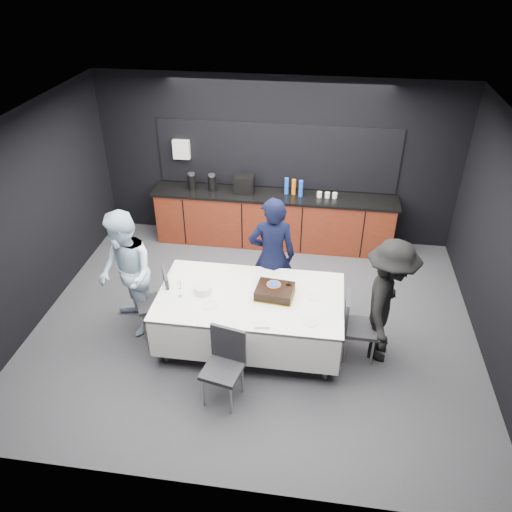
{
  "coord_description": "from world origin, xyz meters",
  "views": [
    {
      "loc": [
        0.78,
        -5.31,
        4.57
      ],
      "look_at": [
        0.0,
        0.1,
        1.05
      ],
      "focal_mm": 35.0,
      "sensor_mm": 36.0,
      "label": 1
    }
  ],
  "objects": [
    {
      "name": "chair_near",
      "position": [
        -0.15,
        -1.31,
        0.53
      ],
      "size": [
        0.5,
        0.5,
        0.92
      ],
      "color": "#28292D",
      "rests_on": "ground"
    },
    {
      "name": "loose_plate_right_b",
      "position": [
        0.77,
        -0.79,
        0.78
      ],
      "size": [
        0.2,
        0.2,
        0.01
      ],
      "primitive_type": "cylinder",
      "color": "white",
      "rests_on": "party_table"
    },
    {
      "name": "ground",
      "position": [
        0.0,
        0.0,
        0.0
      ],
      "size": [
        6.0,
        6.0,
        0.0
      ],
      "primitive_type": "plane",
      "color": "#414146",
      "rests_on": "ground"
    },
    {
      "name": "loose_plate_near",
      "position": [
        -0.46,
        -0.65,
        0.78
      ],
      "size": [
        0.2,
        0.2,
        0.01
      ],
      "primitive_type": "cylinder",
      "color": "white",
      "rests_on": "party_table"
    },
    {
      "name": "loose_plate_far",
      "position": [
        0.07,
        -0.06,
        0.78
      ],
      "size": [
        0.21,
        0.21,
        0.01
      ],
      "primitive_type": "cylinder",
      "color": "white",
      "rests_on": "party_table"
    },
    {
      "name": "plate_stack",
      "position": [
        -0.6,
        -0.42,
        0.83
      ],
      "size": [
        0.22,
        0.22,
        0.1
      ],
      "primitive_type": "cylinder",
      "color": "white",
      "rests_on": "party_table"
    },
    {
      "name": "kitchenette",
      "position": [
        -0.02,
        2.22,
        0.54
      ],
      "size": [
        4.1,
        0.64,
        2.05
      ],
      "color": "#591C0E",
      "rests_on": "ground"
    },
    {
      "name": "cake_assembly",
      "position": [
        0.3,
        -0.35,
        0.84
      ],
      "size": [
        0.53,
        0.45,
        0.16
      ],
      "color": "yellow",
      "rests_on": "party_table"
    },
    {
      "name": "person_left",
      "position": [
        -1.64,
        -0.31,
        0.88
      ],
      "size": [
        1.05,
        1.08,
        1.76
      ],
      "primitive_type": "imported",
      "rotation": [
        0.0,
        0.0,
        -0.92
      ],
      "color": "silver",
      "rests_on": "ground"
    },
    {
      "name": "party_table",
      "position": [
        0.0,
        -0.4,
        0.64
      ],
      "size": [
        2.32,
        1.32,
        0.78
      ],
      "color": "#99999E",
      "rests_on": "ground"
    },
    {
      "name": "champagne_flute",
      "position": [
        -0.86,
        -0.54,
        0.94
      ],
      "size": [
        0.06,
        0.06,
        0.22
      ],
      "color": "white",
      "rests_on": "party_table"
    },
    {
      "name": "person_center",
      "position": [
        0.18,
        0.36,
        0.89
      ],
      "size": [
        0.72,
        0.54,
        1.77
      ],
      "primitive_type": "imported",
      "rotation": [
        0.0,
        0.0,
        3.34
      ],
      "color": "black",
      "rests_on": "ground"
    },
    {
      "name": "room_shell",
      "position": [
        0.0,
        0.0,
        1.86
      ],
      "size": [
        6.04,
        5.04,
        2.82
      ],
      "color": "white",
      "rests_on": "ground"
    },
    {
      "name": "chair_right",
      "position": [
        1.31,
        -0.43,
        0.53
      ],
      "size": [
        0.43,
        0.43,
        0.92
      ],
      "color": "#28292D",
      "rests_on": "ground"
    },
    {
      "name": "loose_plate_right_a",
      "position": [
        0.78,
        -0.32,
        0.78
      ],
      "size": [
        0.19,
        0.19,
        0.01
      ],
      "primitive_type": "cylinder",
      "color": "white",
      "rests_on": "party_table"
    },
    {
      "name": "fork_pile",
      "position": [
        0.22,
        -0.95,
        0.79
      ],
      "size": [
        0.19,
        0.14,
        0.03
      ],
      "primitive_type": "cube",
      "rotation": [
        0.0,
        0.0,
        0.16
      ],
      "color": "white",
      "rests_on": "party_table"
    },
    {
      "name": "person_right",
      "position": [
        1.67,
        -0.37,
        0.84
      ],
      "size": [
        0.81,
        1.18,
        1.68
      ],
      "primitive_type": "imported",
      "rotation": [
        0.0,
        0.0,
        1.39
      ],
      "color": "black",
      "rests_on": "ground"
    },
    {
      "name": "chair_left",
      "position": [
        -1.24,
        -0.29,
        0.53
      ],
      "size": [
        0.55,
        0.55,
        0.92
      ],
      "color": "#28292D",
      "rests_on": "ground"
    }
  ]
}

